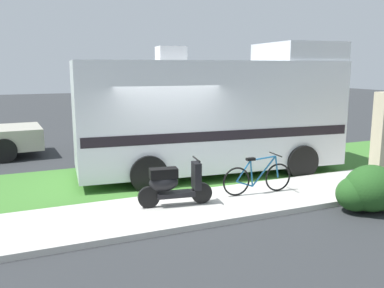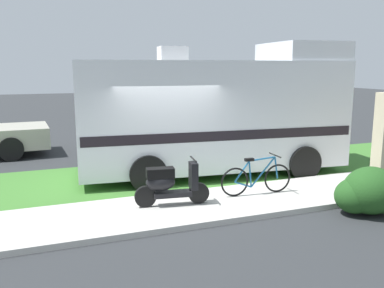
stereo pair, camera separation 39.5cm
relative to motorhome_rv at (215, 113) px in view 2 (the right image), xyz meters
The scene contains 8 objects.
ground_plane 2.73m from the motorhome_rv, 141.34° to the right, with size 80.00×80.00×0.00m, color #2D3033.
sidewalk 3.44m from the motorhome_rv, 123.30° to the right, with size 24.00×2.00×0.12m.
grass_strip 2.36m from the motorhome_rv, behind, with size 24.00×3.40×0.08m.
motorhome_rv is the anchor object (origin of this frame).
scooter 3.36m from the motorhome_rv, 131.02° to the right, with size 1.55×0.54×0.97m.
bicycle 2.66m from the motorhome_rv, 90.87° to the right, with size 1.70×0.52×0.88m.
pickup_truck_far 8.59m from the motorhome_rv, 80.49° to the left, with size 5.55×2.10×1.85m.
bush_by_porch 4.50m from the motorhome_rv, 68.42° to the right, with size 1.35×1.01×0.95m.
Camera 2 is at (-2.90, -8.83, 2.93)m, focal length 38.66 mm.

